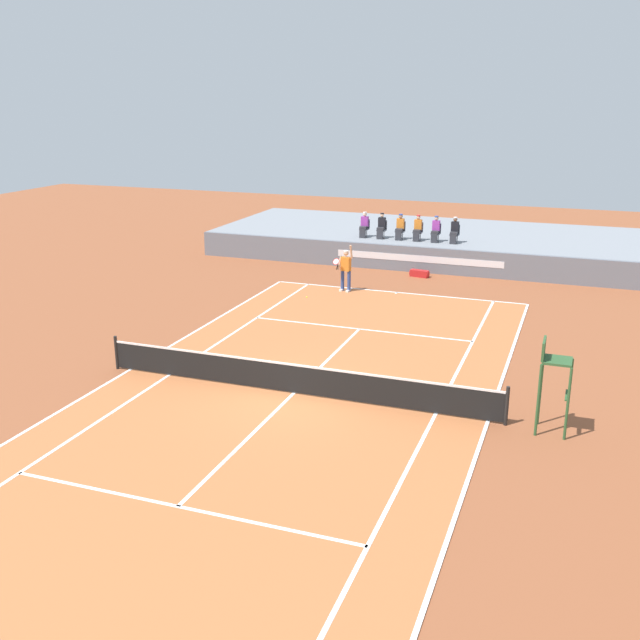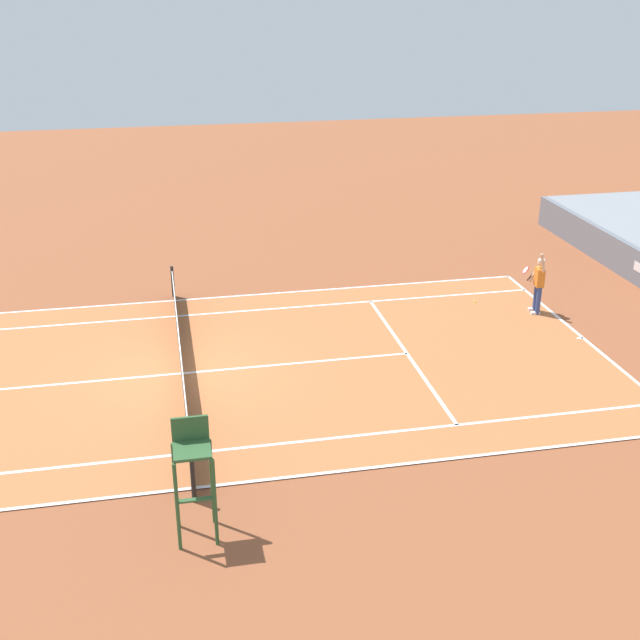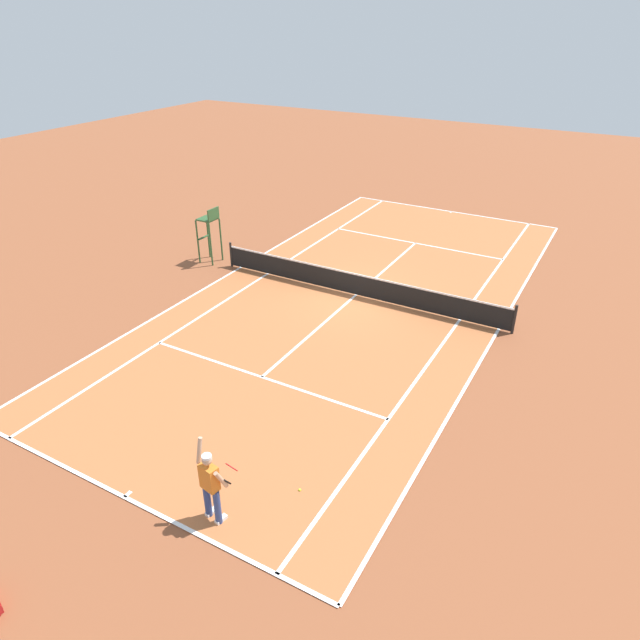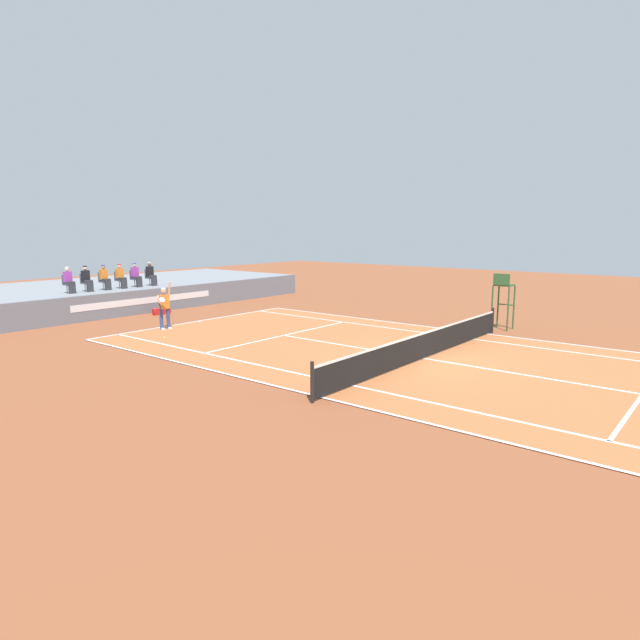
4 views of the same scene
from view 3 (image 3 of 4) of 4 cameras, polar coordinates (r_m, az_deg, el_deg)
ground_plane at (r=22.05m, az=3.60°, el=2.44°), size 80.00×80.00×0.00m
court at (r=22.05m, az=3.60°, el=2.47°), size 11.08×23.88×0.03m
net at (r=21.83m, az=3.64°, el=3.67°), size 11.98×0.10×1.07m
tennis_player at (r=12.58m, az=-10.87°, el=-15.92°), size 0.81×0.62×2.08m
tennis_ball at (r=13.63m, az=-2.04°, el=-16.65°), size 0.07×0.07×0.07m
umpire_chair at (r=25.01m, az=-11.02°, el=9.08°), size 0.77×0.77×2.44m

